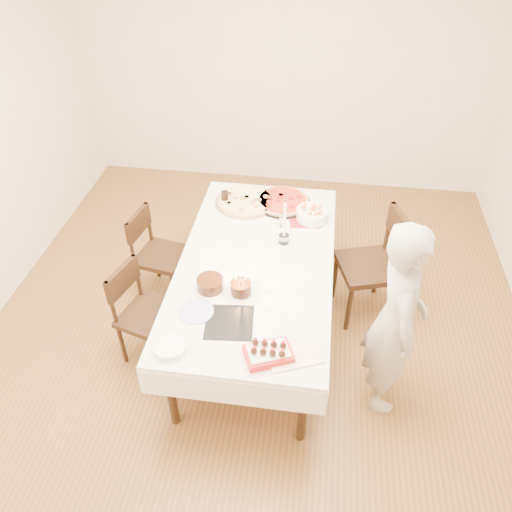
# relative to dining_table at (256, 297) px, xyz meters

# --- Properties ---
(floor) EXTENTS (5.00, 5.00, 0.00)m
(floor) POSITION_rel_dining_table_xyz_m (0.00, -0.03, -0.38)
(floor) COLOR brown
(floor) RESTS_ON ground
(wall_back) EXTENTS (4.50, 0.04, 2.70)m
(wall_back) POSITION_rel_dining_table_xyz_m (0.00, 2.47, 0.98)
(wall_back) COLOR #F7E5D0
(wall_back) RESTS_ON floor
(dining_table) EXTENTS (1.87, 2.41, 0.75)m
(dining_table) POSITION_rel_dining_table_xyz_m (0.00, 0.00, 0.00)
(dining_table) COLOR silver
(dining_table) RESTS_ON floor
(chair_right_savory) EXTENTS (0.63, 0.63, 0.98)m
(chair_right_savory) POSITION_rel_dining_table_xyz_m (0.88, 0.36, 0.12)
(chair_right_savory) COLOR black
(chair_right_savory) RESTS_ON floor
(chair_left_savory) EXTENTS (0.50, 0.50, 0.84)m
(chair_left_savory) POSITION_rel_dining_table_xyz_m (-0.87, 0.34, 0.04)
(chair_left_savory) COLOR black
(chair_left_savory) RESTS_ON floor
(chair_left_dessert) EXTENTS (0.53, 0.53, 0.84)m
(chair_left_dessert) POSITION_rel_dining_table_xyz_m (-0.76, -0.36, 0.05)
(chair_left_dessert) COLOR black
(chair_left_dessert) RESTS_ON floor
(person) EXTENTS (0.41, 0.58, 1.53)m
(person) POSITION_rel_dining_table_xyz_m (0.99, -0.48, 0.39)
(person) COLOR beige
(person) RESTS_ON floor
(pizza_white) EXTENTS (0.57, 0.57, 0.04)m
(pizza_white) POSITION_rel_dining_table_xyz_m (-0.20, 0.76, 0.40)
(pizza_white) COLOR beige
(pizza_white) RESTS_ON dining_table
(pizza_pepperoni) EXTENTS (0.59, 0.59, 0.04)m
(pizza_pepperoni) POSITION_rel_dining_table_xyz_m (0.12, 0.80, 0.40)
(pizza_pepperoni) COLOR red
(pizza_pepperoni) RESTS_ON dining_table
(red_placemat) EXTENTS (0.28, 0.28, 0.01)m
(red_placemat) POSITION_rel_dining_table_xyz_m (0.32, 0.59, 0.38)
(red_placemat) COLOR #B21E1E
(red_placemat) RESTS_ON dining_table
(pasta_bowl) EXTENTS (0.34, 0.34, 0.08)m
(pasta_bowl) POSITION_rel_dining_table_xyz_m (0.38, 0.60, 0.43)
(pasta_bowl) COLOR white
(pasta_bowl) RESTS_ON dining_table
(taper_candle) EXTENTS (0.11, 0.11, 0.38)m
(taper_candle) POSITION_rel_dining_table_xyz_m (0.18, 0.26, 0.56)
(taper_candle) COLOR white
(taper_candle) RESTS_ON dining_table
(shaker_pair) EXTENTS (0.10, 0.10, 0.09)m
(shaker_pair) POSITION_rel_dining_table_xyz_m (0.14, 0.46, 0.42)
(shaker_pair) COLOR white
(shaker_pair) RESTS_ON dining_table
(cola_glass) EXTENTS (0.07, 0.07, 0.12)m
(cola_glass) POSITION_rel_dining_table_xyz_m (-0.38, 0.73, 0.43)
(cola_glass) COLOR black
(cola_glass) RESTS_ON dining_table
(layer_cake) EXTENTS (0.29, 0.29, 0.10)m
(layer_cake) POSITION_rel_dining_table_xyz_m (-0.27, -0.35, 0.42)
(layer_cake) COLOR #351B0D
(layer_cake) RESTS_ON dining_table
(cake_board) EXTENTS (0.34, 0.34, 0.01)m
(cake_board) POSITION_rel_dining_table_xyz_m (-0.09, -0.64, 0.38)
(cake_board) COLOR black
(cake_board) RESTS_ON dining_table
(birthday_cake) EXTENTS (0.15, 0.15, 0.15)m
(birthday_cake) POSITION_rel_dining_table_xyz_m (-0.06, -0.35, 0.46)
(birthday_cake) COLOR #3D2010
(birthday_cake) RESTS_ON dining_table
(strawberry_box) EXTENTS (0.33, 0.28, 0.07)m
(strawberry_box) POSITION_rel_dining_table_xyz_m (0.20, -0.88, 0.41)
(strawberry_box) COLOR red
(strawberry_box) RESTS_ON dining_table
(box_lid) EXTENTS (0.39, 0.33, 0.03)m
(box_lid) POSITION_rel_dining_table_xyz_m (0.35, -0.84, 0.38)
(box_lid) COLOR beige
(box_lid) RESTS_ON dining_table
(plate_stack) EXTENTS (0.22, 0.22, 0.04)m
(plate_stack) POSITION_rel_dining_table_xyz_m (-0.41, -0.91, 0.40)
(plate_stack) COLOR white
(plate_stack) RESTS_ON dining_table
(china_plate) EXTENTS (0.27, 0.27, 0.01)m
(china_plate) POSITION_rel_dining_table_xyz_m (-0.32, -0.57, 0.38)
(china_plate) COLOR white
(china_plate) RESTS_ON dining_table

